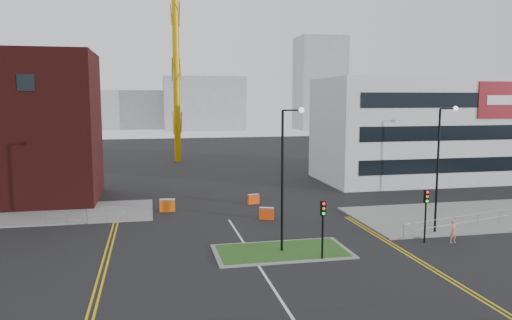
% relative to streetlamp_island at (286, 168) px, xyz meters
% --- Properties ---
extents(ground, '(200.00, 200.00, 0.00)m').
position_rel_streetlamp_island_xyz_m(ground, '(-2.22, -8.00, -5.41)').
color(ground, black).
rests_on(ground, ground).
extents(pavement_right, '(24.00, 10.00, 0.12)m').
position_rel_streetlamp_island_xyz_m(pavement_right, '(19.78, 6.00, -5.35)').
color(pavement_right, slate).
rests_on(pavement_right, ground).
extents(island_kerb, '(8.60, 4.60, 0.08)m').
position_rel_streetlamp_island_xyz_m(island_kerb, '(-0.22, 0.00, -5.37)').
color(island_kerb, slate).
rests_on(island_kerb, ground).
extents(grass_island, '(8.00, 4.00, 0.12)m').
position_rel_streetlamp_island_xyz_m(grass_island, '(-0.22, 0.00, -5.35)').
color(grass_island, '#1E4E1A').
rests_on(grass_island, ground).
extents(office_block, '(25.00, 12.20, 12.00)m').
position_rel_streetlamp_island_xyz_m(office_block, '(23.79, 23.97, 0.59)').
color(office_block, silver).
rests_on(office_block, ground).
extents(streetlamp_island, '(1.46, 0.36, 9.18)m').
position_rel_streetlamp_island_xyz_m(streetlamp_island, '(0.00, 0.00, 0.00)').
color(streetlamp_island, black).
rests_on(streetlamp_island, ground).
extents(streetlamp_right_near, '(1.46, 0.36, 9.18)m').
position_rel_streetlamp_island_xyz_m(streetlamp_right_near, '(12.00, 2.00, 0.00)').
color(streetlamp_right_near, black).
rests_on(streetlamp_right_near, ground).
extents(traffic_light_island, '(0.28, 0.33, 3.65)m').
position_rel_streetlamp_island_xyz_m(traffic_light_island, '(1.78, -2.02, -2.85)').
color(traffic_light_island, black).
rests_on(traffic_light_island, ground).
extents(traffic_light_right, '(0.28, 0.33, 3.65)m').
position_rel_streetlamp_island_xyz_m(traffic_light_right, '(9.78, -0.02, -2.85)').
color(traffic_light_right, black).
rests_on(traffic_light_right, ground).
extents(railing_left, '(6.05, 0.05, 1.10)m').
position_rel_streetlamp_island_xyz_m(railing_left, '(-13.22, 10.00, -4.67)').
color(railing_left, gray).
rests_on(railing_left, ground).
extents(railing_right, '(19.05, 5.05, 1.10)m').
position_rel_streetlamp_island_xyz_m(railing_right, '(18.28, 3.50, -4.63)').
color(railing_right, gray).
rests_on(railing_right, ground).
extents(centre_line, '(0.15, 30.00, 0.01)m').
position_rel_streetlamp_island_xyz_m(centre_line, '(-2.22, -6.00, -5.41)').
color(centre_line, silver).
rests_on(centre_line, ground).
extents(yellow_left_a, '(0.12, 24.00, 0.01)m').
position_rel_streetlamp_island_xyz_m(yellow_left_a, '(-11.22, 2.00, -5.41)').
color(yellow_left_a, gold).
rests_on(yellow_left_a, ground).
extents(yellow_left_b, '(0.12, 24.00, 0.01)m').
position_rel_streetlamp_island_xyz_m(yellow_left_b, '(-10.92, 2.00, -5.41)').
color(yellow_left_b, gold).
rests_on(yellow_left_b, ground).
extents(yellow_right_a, '(0.12, 20.00, 0.01)m').
position_rel_streetlamp_island_xyz_m(yellow_right_a, '(7.28, -2.00, -5.41)').
color(yellow_right_a, gold).
rests_on(yellow_right_a, ground).
extents(yellow_right_b, '(0.12, 20.00, 0.01)m').
position_rel_streetlamp_island_xyz_m(yellow_right_b, '(7.58, -2.00, -5.41)').
color(yellow_right_b, gold).
rests_on(yellow_right_b, ground).
extents(skyline_a, '(18.00, 12.00, 22.00)m').
position_rel_streetlamp_island_xyz_m(skyline_a, '(-42.22, 112.00, 5.59)').
color(skyline_a, gray).
rests_on(skyline_a, ground).
extents(skyline_b, '(24.00, 12.00, 16.00)m').
position_rel_streetlamp_island_xyz_m(skyline_b, '(7.78, 122.00, 2.59)').
color(skyline_b, gray).
rests_on(skyline_b, ground).
extents(skyline_c, '(14.00, 12.00, 28.00)m').
position_rel_streetlamp_island_xyz_m(skyline_c, '(42.78, 117.00, 8.59)').
color(skyline_c, gray).
rests_on(skyline_c, ground).
extents(skyline_d, '(30.00, 12.00, 12.00)m').
position_rel_streetlamp_island_xyz_m(skyline_d, '(-10.22, 132.00, 0.59)').
color(skyline_d, gray).
rests_on(skyline_d, ground).
extents(pedestrian, '(0.64, 0.47, 1.62)m').
position_rel_streetlamp_island_xyz_m(pedestrian, '(11.66, -0.44, -4.60)').
color(pedestrian, '#D38989').
rests_on(pedestrian, ground).
extents(barrier_left, '(1.33, 0.53, 1.09)m').
position_rel_streetlamp_island_xyz_m(barrier_left, '(-6.96, 13.06, -4.82)').
color(barrier_left, '#EC5B0D').
rests_on(barrier_left, ground).
extents(barrier_mid, '(1.22, 0.75, 0.98)m').
position_rel_streetlamp_island_xyz_m(barrier_mid, '(0.78, 8.56, -4.88)').
color(barrier_mid, '#E93F0C').
rests_on(barrier_mid, ground).
extents(barrier_right, '(1.14, 0.59, 0.91)m').
position_rel_streetlamp_island_xyz_m(barrier_right, '(0.93, 14.54, -4.92)').
color(barrier_right, '#FD430E').
rests_on(barrier_right, ground).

